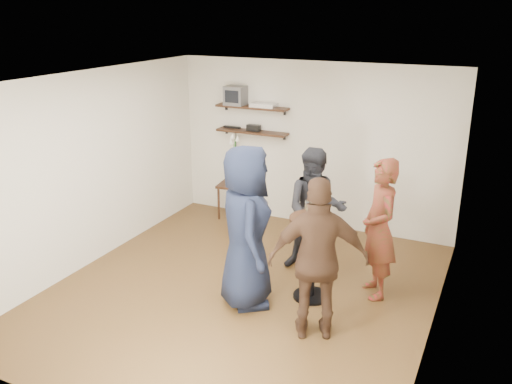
{
  "coord_description": "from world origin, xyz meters",
  "views": [
    {
      "loc": [
        2.71,
        -5.34,
        3.35
      ],
      "look_at": [
        0.0,
        0.4,
        1.18
      ],
      "focal_mm": 38.0,
      "sensor_mm": 36.0,
      "label": 1
    }
  ],
  "objects_px": {
    "person_plaid": "(379,229)",
    "person_brown": "(318,260)",
    "person_navy": "(246,227)",
    "drinks_table": "(313,247)",
    "dvd_deck": "(264,105)",
    "radio": "(254,128)",
    "crt_monitor": "(236,95)",
    "person_dark": "(316,210)",
    "side_table": "(235,189)"
  },
  "relations": [
    {
      "from": "person_plaid",
      "to": "person_brown",
      "type": "bearing_deg",
      "value": -49.14
    },
    {
      "from": "dvd_deck",
      "to": "person_navy",
      "type": "xyz_separation_m",
      "value": [
        0.96,
        -2.59,
        -0.93
      ]
    },
    {
      "from": "radio",
      "to": "drinks_table",
      "type": "xyz_separation_m",
      "value": [
        1.8,
        -2.15,
        -0.85
      ]
    },
    {
      "from": "radio",
      "to": "person_dark",
      "type": "relative_size",
      "value": 0.13
    },
    {
      "from": "radio",
      "to": "side_table",
      "type": "xyz_separation_m",
      "value": [
        -0.27,
        -0.18,
        -1.02
      ]
    },
    {
      "from": "side_table",
      "to": "person_plaid",
      "type": "distance_m",
      "value": 3.18
    },
    {
      "from": "person_dark",
      "to": "drinks_table",
      "type": "bearing_deg",
      "value": -90.0
    },
    {
      "from": "side_table",
      "to": "person_brown",
      "type": "distance_m",
      "value": 3.62
    },
    {
      "from": "drinks_table",
      "to": "person_navy",
      "type": "height_order",
      "value": "person_navy"
    },
    {
      "from": "dvd_deck",
      "to": "person_brown",
      "type": "bearing_deg",
      "value": -56.11
    },
    {
      "from": "drinks_table",
      "to": "person_navy",
      "type": "relative_size",
      "value": 0.54
    },
    {
      "from": "dvd_deck",
      "to": "person_brown",
      "type": "relative_size",
      "value": 0.23
    },
    {
      "from": "side_table",
      "to": "person_plaid",
      "type": "bearing_deg",
      "value": -29.64
    },
    {
      "from": "person_plaid",
      "to": "person_navy",
      "type": "height_order",
      "value": "person_navy"
    },
    {
      "from": "dvd_deck",
      "to": "drinks_table",
      "type": "relative_size",
      "value": 0.38
    },
    {
      "from": "crt_monitor",
      "to": "dvd_deck",
      "type": "relative_size",
      "value": 0.8
    },
    {
      "from": "radio",
      "to": "person_brown",
      "type": "distance_m",
      "value": 3.63
    },
    {
      "from": "person_navy",
      "to": "person_brown",
      "type": "xyz_separation_m",
      "value": [
        0.98,
        -0.29,
        -0.08
      ]
    },
    {
      "from": "side_table",
      "to": "person_brown",
      "type": "height_order",
      "value": "person_brown"
    },
    {
      "from": "radio",
      "to": "side_table",
      "type": "bearing_deg",
      "value": -146.63
    },
    {
      "from": "crt_monitor",
      "to": "radio",
      "type": "bearing_deg",
      "value": 0.0
    },
    {
      "from": "person_dark",
      "to": "dvd_deck",
      "type": "bearing_deg",
      "value": 117.57
    },
    {
      "from": "person_dark",
      "to": "person_navy",
      "type": "xyz_separation_m",
      "value": [
        -0.43,
        -1.19,
        0.13
      ]
    },
    {
      "from": "crt_monitor",
      "to": "person_plaid",
      "type": "distance_m",
      "value": 3.48
    },
    {
      "from": "person_dark",
      "to": "crt_monitor",
      "type": "bearing_deg",
      "value": 126.15
    },
    {
      "from": "drinks_table",
      "to": "person_dark",
      "type": "relative_size",
      "value": 0.63
    },
    {
      "from": "dvd_deck",
      "to": "drinks_table",
      "type": "height_order",
      "value": "dvd_deck"
    },
    {
      "from": "dvd_deck",
      "to": "person_plaid",
      "type": "xyz_separation_m",
      "value": [
        2.3,
        -1.74,
        -1.03
      ]
    },
    {
      "from": "dvd_deck",
      "to": "person_plaid",
      "type": "bearing_deg",
      "value": -37.06
    },
    {
      "from": "drinks_table",
      "to": "person_navy",
      "type": "xyz_separation_m",
      "value": [
        -0.66,
        -0.44,
        0.3
      ]
    },
    {
      "from": "dvd_deck",
      "to": "person_brown",
      "type": "xyz_separation_m",
      "value": [
        1.94,
        -2.88,
        -1.01
      ]
    },
    {
      "from": "radio",
      "to": "person_plaid",
      "type": "height_order",
      "value": "person_plaid"
    },
    {
      "from": "person_brown",
      "to": "person_plaid",
      "type": "bearing_deg",
      "value": -130.86
    },
    {
      "from": "person_navy",
      "to": "person_plaid",
      "type": "bearing_deg",
      "value": -90.84
    },
    {
      "from": "person_plaid",
      "to": "person_navy",
      "type": "relative_size",
      "value": 0.89
    },
    {
      "from": "radio",
      "to": "person_plaid",
      "type": "bearing_deg",
      "value": -35.01
    },
    {
      "from": "dvd_deck",
      "to": "drinks_table",
      "type": "distance_m",
      "value": 2.96
    },
    {
      "from": "radio",
      "to": "person_dark",
      "type": "bearing_deg",
      "value": -41.67
    },
    {
      "from": "person_dark",
      "to": "person_brown",
      "type": "bearing_deg",
      "value": -86.99
    },
    {
      "from": "radio",
      "to": "person_plaid",
      "type": "distance_m",
      "value": 3.09
    },
    {
      "from": "dvd_deck",
      "to": "crt_monitor",
      "type": "bearing_deg",
      "value": 180.0
    },
    {
      "from": "person_brown",
      "to": "dvd_deck",
      "type": "bearing_deg",
      "value": -79.4
    },
    {
      "from": "person_brown",
      "to": "crt_monitor",
      "type": "bearing_deg",
      "value": -73.18
    },
    {
      "from": "person_brown",
      "to": "side_table",
      "type": "bearing_deg",
      "value": -71.95
    },
    {
      "from": "person_plaid",
      "to": "dvd_deck",
      "type": "bearing_deg",
      "value": -158.63
    },
    {
      "from": "radio",
      "to": "side_table",
      "type": "distance_m",
      "value": 1.07
    },
    {
      "from": "crt_monitor",
      "to": "dvd_deck",
      "type": "height_order",
      "value": "crt_monitor"
    },
    {
      "from": "side_table",
      "to": "drinks_table",
      "type": "relative_size",
      "value": 0.57
    },
    {
      "from": "side_table",
      "to": "person_navy",
      "type": "relative_size",
      "value": 0.31
    },
    {
      "from": "crt_monitor",
      "to": "side_table",
      "type": "bearing_deg",
      "value": -75.12
    }
  ]
}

